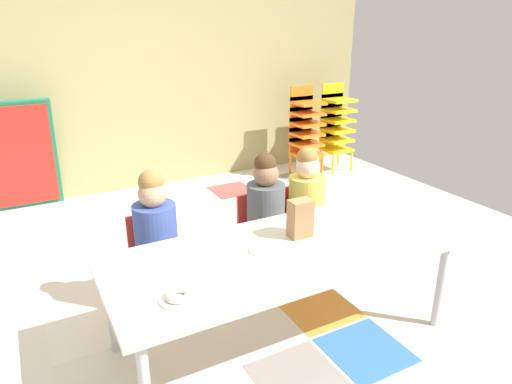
{
  "coord_description": "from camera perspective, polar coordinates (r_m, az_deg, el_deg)",
  "views": [
    {
      "loc": [
        -1.08,
        -2.44,
        1.73
      ],
      "look_at": [
        0.06,
        -0.32,
        0.83
      ],
      "focal_mm": 31.97,
      "sensor_mm": 36.0,
      "label": 1
    }
  ],
  "objects": [
    {
      "name": "seated_child_middle_seat",
      "position": [
        3.1,
        1.16,
        -1.69
      ],
      "size": [
        0.32,
        0.31,
        0.92
      ],
      "color": "red",
      "rests_on": "ground_plane"
    },
    {
      "name": "donut_powdered_on_plate",
      "position": [
        2.08,
        -9.62,
        -12.55
      ],
      "size": [
        0.12,
        0.12,
        0.03
      ],
      "primitive_type": "torus",
      "color": "white",
      "rests_on": "craft_table"
    },
    {
      "name": "kid_chair_yellow_stack",
      "position": [
        5.66,
        9.95,
        8.49
      ],
      "size": [
        0.32,
        0.3,
        1.04
      ],
      "color": "yellow",
      "rests_on": "ground_plane"
    },
    {
      "name": "paper_plate_center_table",
      "position": [
        2.47,
        1.27,
        -7.2
      ],
      "size": [
        0.18,
        0.18,
        0.01
      ],
      "primitive_type": "cylinder",
      "color": "white",
      "rests_on": "craft_table"
    },
    {
      "name": "craft_table",
      "position": [
        2.51,
        3.47,
        -7.92
      ],
      "size": [
        1.92,
        0.8,
        0.58
      ],
      "color": "beige",
      "rests_on": "ground_plane"
    },
    {
      "name": "paper_plate_near_edge",
      "position": [
        2.09,
        -9.58,
        -13.03
      ],
      "size": [
        0.18,
        0.18,
        0.01
      ],
      "primitive_type": "cylinder",
      "color": "white",
      "rests_on": "craft_table"
    },
    {
      "name": "seated_child_far_right",
      "position": [
        3.27,
        6.29,
        -0.63
      ],
      "size": [
        0.34,
        0.34,
        0.92
      ],
      "color": "red",
      "rests_on": "ground_plane"
    },
    {
      "name": "paper_bag_brown",
      "position": [
        2.59,
        5.56,
        -3.3
      ],
      "size": [
        0.13,
        0.09,
        0.22
      ],
      "primitive_type": "cube",
      "color": "#9E754C",
      "rests_on": "craft_table"
    },
    {
      "name": "back_wall",
      "position": [
        5.01,
        -16.27,
        14.51
      ],
      "size": [
        5.84,
        0.1,
        2.54
      ],
      "primitive_type": "cube",
      "color": "tan",
      "rests_on": "ground_plane"
    },
    {
      "name": "folded_activity_table",
      "position": [
        4.83,
        -28.89,
        3.66
      ],
      "size": [
        0.9,
        0.29,
        1.09
      ],
      "color": "#19724C",
      "rests_on": "ground_plane"
    },
    {
      "name": "kid_chair_orange_stack",
      "position": [
        5.4,
        6.19,
        8.11
      ],
      "size": [
        0.32,
        0.3,
        1.04
      ],
      "color": "orange",
      "rests_on": "ground_plane"
    },
    {
      "name": "ground_plane",
      "position": [
        3.19,
        -3.77,
        -12.58
      ],
      "size": [
        5.84,
        4.86,
        0.02
      ],
      "color": "silver"
    },
    {
      "name": "seated_child_near_camera",
      "position": [
        2.84,
        -12.52,
        -4.43
      ],
      "size": [
        0.32,
        0.31,
        0.92
      ],
      "color": "red",
      "rests_on": "ground_plane"
    }
  ]
}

